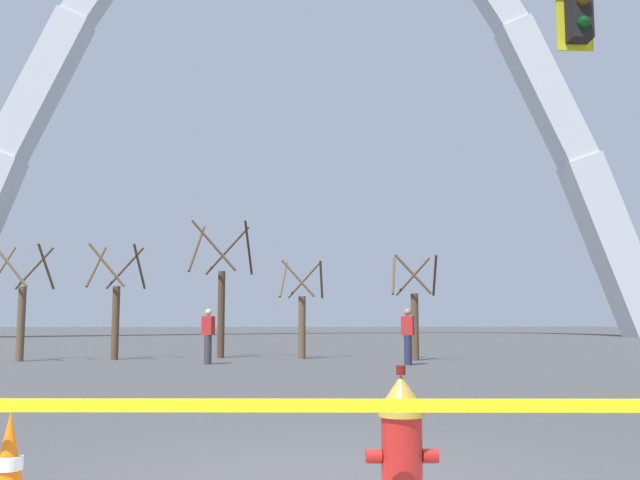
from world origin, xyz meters
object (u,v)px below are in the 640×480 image
traffic_cone_by_hydrant (8,473)px  monument_arch (297,94)px  pedestrian_standing_center (208,336)px  pedestrian_walking_left (408,336)px  fire_hydrant (402,449)px

traffic_cone_by_hydrant → monument_arch: 49.78m
monument_arch → pedestrian_standing_center: bearing=-95.2°
pedestrian_walking_left → fire_hydrant: bearing=-99.6°
traffic_cone_by_hydrant → pedestrian_walking_left: size_ratio=0.46×
fire_hydrant → pedestrian_standing_center: (-3.12, 16.06, 0.35)m
fire_hydrant → traffic_cone_by_hydrant: 2.42m
traffic_cone_by_hydrant → monument_arch: monument_arch is taller
pedestrian_walking_left → pedestrian_standing_center: size_ratio=1.00×
monument_arch → pedestrian_walking_left: monument_arch is taller
pedestrian_walking_left → pedestrian_standing_center: same height
monument_arch → fire_hydrant: bearing=-89.5°
traffic_cone_by_hydrant → monument_arch: (2.03, 46.48, 17.69)m
monument_arch → traffic_cone_by_hydrant: bearing=-92.5°
fire_hydrant → traffic_cone_by_hydrant: (-2.42, -0.09, -0.11)m
fire_hydrant → pedestrian_walking_left: size_ratio=0.62×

